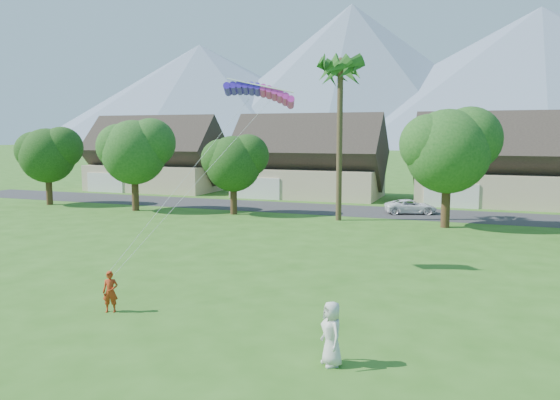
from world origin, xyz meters
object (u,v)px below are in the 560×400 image
at_px(parked_car, 411,207).
at_px(parafoil_kite, 260,90).
at_px(watcher, 332,334).
at_px(kite_flyer, 110,292).

xyz_separation_m(parked_car, parafoil_kite, (-4.69, -21.72, 8.20)).
bearing_deg(watcher, parked_car, 144.44).
relative_size(kite_flyer, parked_car, 0.37).
xyz_separation_m(kite_flyer, parafoil_kite, (2.79, 8.21, 8.01)).
relative_size(parked_car, parafoil_kite, 1.19).
distance_m(kite_flyer, watcher, 9.25).
bearing_deg(watcher, parafoil_kite, 173.95).
distance_m(kite_flyer, parafoil_kite, 11.80).
distance_m(parked_car, parafoil_kite, 23.69).
bearing_deg(kite_flyer, parked_car, 51.67).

